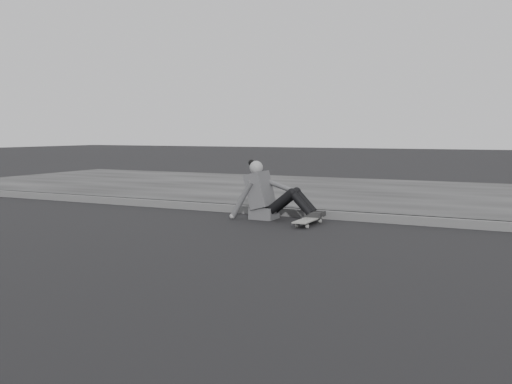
% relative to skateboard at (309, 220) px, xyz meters
% --- Properties ---
extents(ground, '(80.00, 80.00, 0.00)m').
position_rel_skateboard_xyz_m(ground, '(2.40, -1.90, -0.07)').
color(ground, black).
rests_on(ground, ground).
extents(curb, '(24.00, 0.16, 0.12)m').
position_rel_skateboard_xyz_m(curb, '(2.40, 0.68, -0.01)').
color(curb, '#525252').
rests_on(curb, ground).
extents(sidewalk, '(24.00, 6.00, 0.12)m').
position_rel_skateboard_xyz_m(sidewalk, '(2.40, 3.70, -0.01)').
color(sidewalk, '#343434').
rests_on(sidewalk, ground).
extents(skateboard, '(0.20, 0.78, 0.09)m').
position_rel_skateboard_xyz_m(skateboard, '(0.00, 0.00, 0.00)').
color(skateboard, gray).
rests_on(skateboard, ground).
extents(seated_woman, '(1.38, 0.46, 0.88)m').
position_rel_skateboard_xyz_m(seated_woman, '(-0.73, 0.25, 0.29)').
color(seated_woman, '#48484A').
rests_on(seated_woman, ground).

